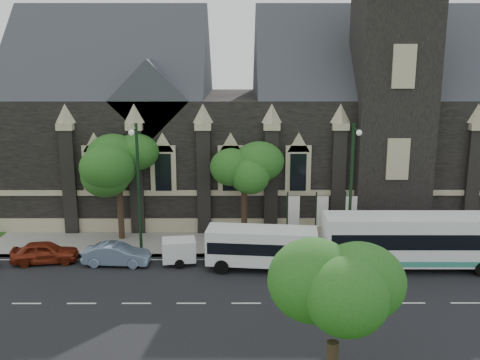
{
  "coord_description": "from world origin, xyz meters",
  "views": [
    {
      "loc": [
        2.6,
        -27.14,
        13.14
      ],
      "look_at": [
        2.68,
        6.0,
        5.55
      ],
      "focal_mm": 40.3,
      "sensor_mm": 36.0,
      "label": 1
    }
  ],
  "objects_px": {
    "tree_walk_left": "(122,163)",
    "tour_coach": "(419,240)",
    "box_trailer": "(179,250)",
    "banner_flag_right": "(348,214)",
    "sedan": "(117,254)",
    "banner_flag_left": "(291,214)",
    "tree_walk_right": "(247,162)",
    "street_lamp_mid": "(138,183)",
    "car_far_red": "(45,252)",
    "shuttle_bus": "(262,246)",
    "tree_park_east": "(339,301)",
    "street_lamp_near": "(352,183)",
    "banner_flag_center": "(320,214)"
  },
  "relations": [
    {
      "from": "tree_walk_right",
      "to": "sedan",
      "type": "height_order",
      "value": "tree_walk_right"
    },
    {
      "from": "tree_walk_right",
      "to": "shuttle_bus",
      "type": "distance_m",
      "value": 7.25
    },
    {
      "from": "banner_flag_left",
      "to": "car_far_red",
      "type": "distance_m",
      "value": 16.69
    },
    {
      "from": "tree_walk_left",
      "to": "banner_flag_right",
      "type": "bearing_deg",
      "value": -6.04
    },
    {
      "from": "banner_flag_right",
      "to": "tree_walk_right",
      "type": "bearing_deg",
      "value": 166.4
    },
    {
      "from": "street_lamp_mid",
      "to": "banner_flag_left",
      "type": "distance_m",
      "value": 10.81
    },
    {
      "from": "shuttle_bus",
      "to": "banner_flag_center",
      "type": "bearing_deg",
      "value": 50.17
    },
    {
      "from": "tree_park_east",
      "to": "street_lamp_near",
      "type": "bearing_deg",
      "value": 76.89
    },
    {
      "from": "sedan",
      "to": "street_lamp_mid",
      "type": "bearing_deg",
      "value": -38.29
    },
    {
      "from": "street_lamp_mid",
      "to": "shuttle_bus",
      "type": "bearing_deg",
      "value": -15.13
    },
    {
      "from": "tree_walk_left",
      "to": "tour_coach",
      "type": "height_order",
      "value": "tree_walk_left"
    },
    {
      "from": "tree_walk_right",
      "to": "shuttle_bus",
      "type": "bearing_deg",
      "value": -81.67
    },
    {
      "from": "tree_park_east",
      "to": "sedan",
      "type": "height_order",
      "value": "tree_park_east"
    },
    {
      "from": "street_lamp_near",
      "to": "car_far_red",
      "type": "bearing_deg",
      "value": -176.94
    },
    {
      "from": "sedan",
      "to": "box_trailer",
      "type": "bearing_deg",
      "value": -84.34
    },
    {
      "from": "tree_park_east",
      "to": "tree_walk_right",
      "type": "bearing_deg",
      "value": 98.42
    },
    {
      "from": "tree_walk_right",
      "to": "shuttle_bus",
      "type": "height_order",
      "value": "tree_walk_right"
    },
    {
      "from": "banner_flag_right",
      "to": "banner_flag_center",
      "type": "bearing_deg",
      "value": 180.0
    },
    {
      "from": "sedan",
      "to": "tree_walk_right",
      "type": "bearing_deg",
      "value": -55.71
    },
    {
      "from": "banner_flag_center",
      "to": "box_trailer",
      "type": "distance_m",
      "value": 10.2
    },
    {
      "from": "tree_walk_left",
      "to": "sedan",
      "type": "distance_m",
      "value": 7.15
    },
    {
      "from": "sedan",
      "to": "car_far_red",
      "type": "xyz_separation_m",
      "value": [
        -4.75,
        0.38,
        0.02
      ]
    },
    {
      "from": "tree_park_east",
      "to": "car_far_red",
      "type": "height_order",
      "value": "tree_park_east"
    },
    {
      "from": "sedan",
      "to": "tour_coach",
      "type": "bearing_deg",
      "value": -88.49
    },
    {
      "from": "street_lamp_near",
      "to": "tour_coach",
      "type": "relative_size",
      "value": 0.75
    },
    {
      "from": "sedan",
      "to": "tree_park_east",
      "type": "bearing_deg",
      "value": -139.02
    },
    {
      "from": "shuttle_bus",
      "to": "car_far_red",
      "type": "height_order",
      "value": "shuttle_bus"
    },
    {
      "from": "banner_flag_left",
      "to": "shuttle_bus",
      "type": "xyz_separation_m",
      "value": [
        -2.23,
        -4.09,
        -0.84
      ]
    },
    {
      "from": "street_lamp_near",
      "to": "tree_park_east",
      "type": "bearing_deg",
      "value": -103.11
    },
    {
      "from": "tree_walk_right",
      "to": "banner_flag_left",
      "type": "distance_m",
      "value": 4.92
    },
    {
      "from": "tour_coach",
      "to": "box_trailer",
      "type": "height_order",
      "value": "tour_coach"
    },
    {
      "from": "tree_walk_right",
      "to": "box_trailer",
      "type": "xyz_separation_m",
      "value": [
        -4.49,
        -4.92,
        -4.88
      ]
    },
    {
      "from": "street_lamp_near",
      "to": "sedan",
      "type": "distance_m",
      "value": 15.99
    },
    {
      "from": "tree_walk_right",
      "to": "box_trailer",
      "type": "height_order",
      "value": "tree_walk_right"
    },
    {
      "from": "banner_flag_right",
      "to": "sedan",
      "type": "height_order",
      "value": "banner_flag_right"
    },
    {
      "from": "street_lamp_mid",
      "to": "sedan",
      "type": "distance_m",
      "value": 4.82
    },
    {
      "from": "street_lamp_mid",
      "to": "car_far_red",
      "type": "height_order",
      "value": "street_lamp_mid"
    },
    {
      "from": "tree_walk_right",
      "to": "sedan",
      "type": "xyz_separation_m",
      "value": [
        -8.51,
        -5.07,
        -5.11
      ]
    },
    {
      "from": "tree_walk_left",
      "to": "banner_flag_center",
      "type": "relative_size",
      "value": 1.91
    },
    {
      "from": "banner_flag_left",
      "to": "car_far_red",
      "type": "xyz_separation_m",
      "value": [
        -16.34,
        -2.98,
        -1.66
      ]
    },
    {
      "from": "sedan",
      "to": "car_far_red",
      "type": "height_order",
      "value": "car_far_red"
    },
    {
      "from": "tour_coach",
      "to": "shuttle_bus",
      "type": "height_order",
      "value": "tour_coach"
    },
    {
      "from": "tour_coach",
      "to": "street_lamp_mid",
      "type": "bearing_deg",
      "value": 173.51
    },
    {
      "from": "tree_park_east",
      "to": "banner_flag_right",
      "type": "distance_m",
      "value": 18.91
    },
    {
      "from": "tree_walk_right",
      "to": "street_lamp_mid",
      "type": "xyz_separation_m",
      "value": [
        -7.21,
        -3.62,
        -0.71
      ]
    },
    {
      "from": "tour_coach",
      "to": "sedan",
      "type": "xyz_separation_m",
      "value": [
        -19.26,
        0.67,
        -1.19
      ]
    },
    {
      "from": "banner_flag_left",
      "to": "tree_walk_right",
      "type": "bearing_deg",
      "value": 150.9
    },
    {
      "from": "tree_walk_left",
      "to": "banner_flag_right",
      "type": "distance_m",
      "value": 16.52
    },
    {
      "from": "tree_park_east",
      "to": "tree_walk_right",
      "type": "relative_size",
      "value": 0.81
    },
    {
      "from": "banner_flag_right",
      "to": "tree_walk_left",
      "type": "bearing_deg",
      "value": 173.96
    }
  ]
}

